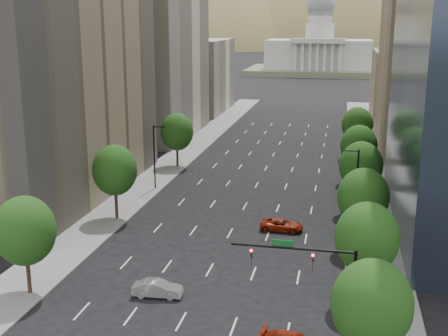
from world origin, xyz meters
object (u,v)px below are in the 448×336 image
Objects in this scene: traffic_signal at (320,271)px; car_silver at (158,289)px; capitol at (319,54)px; car_red_far at (282,225)px.

traffic_signal is 14.84m from car_silver.
traffic_signal is 0.15× the size of capitol.
traffic_signal is at bearing -110.05° from car_silver.
capitol is 216.10m from car_silver.
capitol is 12.59× the size of car_red_far.
traffic_signal is at bearing -87.26° from capitol.
car_red_far is at bearing -29.89° from car_silver.
traffic_signal is at bearing -165.34° from car_red_far.
capitol reaches higher than car_silver.
car_silver is (-13.64, 3.77, -4.47)m from traffic_signal.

